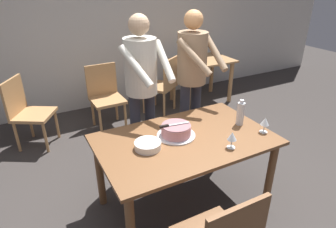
{
  "coord_description": "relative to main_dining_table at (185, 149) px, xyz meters",
  "views": [
    {
      "loc": [
        -1.16,
        -1.85,
        2.04
      ],
      "look_at": [
        -0.05,
        0.22,
        0.9
      ],
      "focal_mm": 31.01,
      "sensor_mm": 36.0,
      "label": 1
    }
  ],
  "objects": [
    {
      "name": "wine_glass_near",
      "position": [
        0.68,
        -0.24,
        0.21
      ],
      "size": [
        0.08,
        0.08,
        0.14
      ],
      "color": "silver",
      "rests_on": "main_dining_table"
    },
    {
      "name": "person_standing_beside",
      "position": [
        0.51,
        0.71,
        0.43
      ],
      "size": [
        0.46,
        0.57,
        1.72
      ],
      "color": "#2D2D38",
      "rests_on": "ground_plane"
    },
    {
      "name": "wine_glass_far",
      "position": [
        0.26,
        -0.3,
        0.21
      ],
      "size": [
        0.08,
        0.08,
        0.14
      ],
      "color": "silver",
      "rests_on": "main_dining_table"
    },
    {
      "name": "water_bottle",
      "position": [
        0.59,
        -0.02,
        0.22
      ],
      "size": [
        0.07,
        0.07,
        0.25
      ],
      "color": "silver",
      "rests_on": "main_dining_table"
    },
    {
      "name": "background_table",
      "position": [
        1.59,
        2.08,
        -0.06
      ],
      "size": [
        1.0,
        0.7,
        0.74
      ],
      "color": "tan",
      "rests_on": "ground_plane"
    },
    {
      "name": "plate_stack",
      "position": [
        -0.35,
        0.01,
        0.14
      ],
      "size": [
        0.22,
        0.22,
        0.06
      ],
      "color": "white",
      "rests_on": "main_dining_table"
    },
    {
      "name": "back_wall",
      "position": [
        0.0,
        2.78,
        0.71
      ],
      "size": [
        10.0,
        0.12,
        2.7
      ],
      "primitive_type": "cube",
      "color": "beige",
      "rests_on": "ground_plane"
    },
    {
      "name": "cake_knife",
      "position": [
        -0.12,
        0.08,
        0.22
      ],
      "size": [
        0.27,
        0.06,
        0.02
      ],
      "color": "silver",
      "rests_on": "cake_on_platter"
    },
    {
      "name": "main_dining_table",
      "position": [
        0.0,
        0.0,
        0.0
      ],
      "size": [
        1.52,
        0.94,
        0.75
      ],
      "color": "brown",
      "rests_on": "ground_plane"
    },
    {
      "name": "cake_on_platter",
      "position": [
        -0.05,
        0.07,
        0.16
      ],
      "size": [
        0.34,
        0.34,
        0.11
      ],
      "color": "silver",
      "rests_on": "main_dining_table"
    },
    {
      "name": "ground_plane",
      "position": [
        0.0,
        0.0,
        -0.64
      ],
      "size": [
        14.0,
        14.0,
        0.0
      ],
      "primitive_type": "plane",
      "color": "#383330"
    },
    {
      "name": "background_chair_1",
      "position": [
        -1.16,
        1.9,
        -0.15
      ],
      "size": [
        0.6,
        0.6,
        0.9
      ],
      "color": "tan",
      "rests_on": "ground_plane"
    },
    {
      "name": "person_cutting_cake",
      "position": [
        -0.1,
        0.68,
        0.43
      ],
      "size": [
        0.46,
        0.57,
        1.72
      ],
      "color": "#2D2D38",
      "rests_on": "ground_plane"
    },
    {
      "name": "background_chair_0",
      "position": [
        -0.14,
        1.95,
        -0.15
      ],
      "size": [
        0.45,
        0.45,
        0.9
      ],
      "color": "tan",
      "rests_on": "ground_plane"
    },
    {
      "name": "background_chair_2",
      "position": [
        0.8,
        1.97,
        -0.15
      ],
      "size": [
        0.61,
        0.61,
        0.9
      ],
      "color": "tan",
      "rests_on": "ground_plane"
    }
  ]
}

